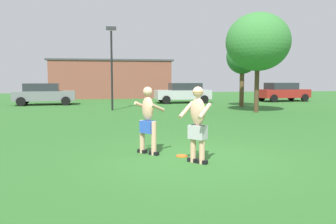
% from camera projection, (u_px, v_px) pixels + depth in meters
% --- Properties ---
extents(ground_plane, '(80.00, 80.00, 0.00)m').
position_uv_depth(ground_plane, '(195.00, 158.00, 8.18)').
color(ground_plane, '#2D6628').
extents(player_with_cap, '(0.78, 0.85, 1.75)m').
position_uv_depth(player_with_cap, '(198.00, 121.00, 7.66)').
color(player_with_cap, black).
rests_on(player_with_cap, ground_plane).
extents(player_in_blue, '(0.79, 0.78, 1.71)m').
position_uv_depth(player_in_blue, '(148.00, 119.00, 8.60)').
color(player_in_blue, black).
rests_on(player_in_blue, ground_plane).
extents(frisbee, '(0.29, 0.29, 0.03)m').
position_uv_depth(frisbee, '(182.00, 156.00, 8.39)').
color(frisbee, orange).
rests_on(frisbee, ground_plane).
extents(car_red_near_post, '(4.48, 2.43, 1.58)m').
position_uv_depth(car_red_near_post, '(283.00, 92.00, 28.97)').
color(car_red_near_post, maroon).
rests_on(car_red_near_post, ground_plane).
extents(car_silver_mid_lot, '(4.35, 2.12, 1.58)m').
position_uv_depth(car_silver_mid_lot, '(183.00, 93.00, 26.98)').
color(car_silver_mid_lot, silver).
rests_on(car_silver_mid_lot, ground_plane).
extents(car_gray_far_end, '(4.41, 2.27, 1.58)m').
position_uv_depth(car_gray_far_end, '(44.00, 94.00, 24.96)').
color(car_gray_far_end, slate).
rests_on(car_gray_far_end, ground_plane).
extents(lamp_post, '(0.60, 0.24, 4.99)m').
position_uv_depth(lamp_post, '(112.00, 58.00, 20.38)').
color(lamp_post, black).
rests_on(lamp_post, ground_plane).
extents(outbuilding_behind_lot, '(12.03, 4.22, 3.79)m').
position_uv_depth(outbuilding_behind_lot, '(111.00, 79.00, 34.25)').
color(outbuilding_behind_lot, brown).
rests_on(outbuilding_behind_lot, ground_plane).
extents(tree_left_field, '(2.17, 2.17, 4.56)m').
position_uv_depth(tree_left_field, '(242.00, 57.00, 23.20)').
color(tree_left_field, brown).
rests_on(tree_left_field, ground_plane).
extents(tree_right_field, '(3.58, 3.58, 5.59)m').
position_uv_depth(tree_right_field, '(258.00, 42.00, 19.06)').
color(tree_right_field, '#4C3823').
rests_on(tree_right_field, ground_plane).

